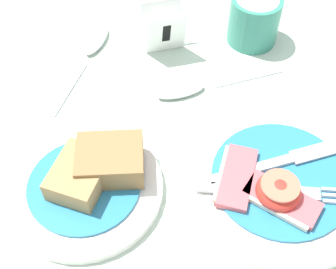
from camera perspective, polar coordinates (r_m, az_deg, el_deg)
The scene contains 7 objects.
ground_plane at distance 0.56m, azimuth 9.03°, elevation -8.21°, with size 3.00×3.00×0.00m, color #B7CCB7.
breakfast_plate at distance 0.58m, azimuth 13.27°, elevation -5.72°, with size 0.23×0.23×0.04m.
bread_plate at distance 0.56m, azimuth -9.55°, elevation -5.50°, with size 0.19×0.19×0.05m.
sugar_cup at distance 0.74m, azimuth 10.48°, elevation 13.73°, with size 0.08×0.08×0.07m.
number_card at distance 0.71m, azimuth -0.47°, elevation 12.69°, with size 0.06×0.05×0.07m.
teaspoon_by_saucer at distance 0.67m, azimuth 3.76°, elevation 5.83°, with size 0.19×0.03×0.01m.
teaspoon_near_cup at distance 0.73m, azimuth -9.57°, elevation 9.89°, with size 0.12×0.17×0.01m.
Camera 1 is at (-0.16, -0.25, 0.48)m, focal length 50.00 mm.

